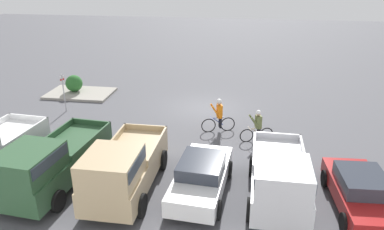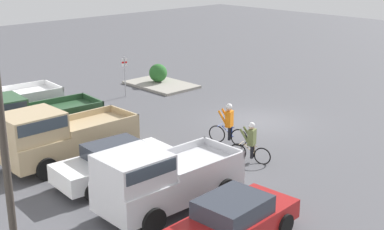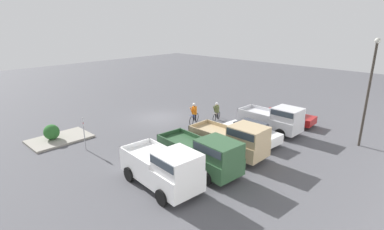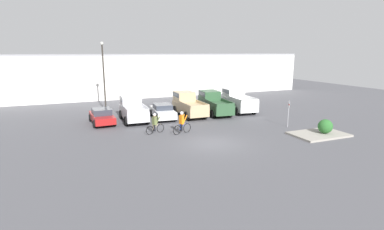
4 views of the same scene
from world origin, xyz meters
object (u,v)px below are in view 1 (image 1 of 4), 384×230
Objects in this scene: sedan_0 at (360,191)px; cyclist_1 at (257,126)px; sedan_1 at (201,176)px; pickup_truck_1 at (123,168)px; fire_lane_sign at (63,89)px; pickup_truck_2 at (50,163)px; cyclist_0 at (219,115)px; pickup_truck_0 at (280,177)px; shrub at (74,83)px.

cyclist_1 is at bearing -54.63° from sedan_0.
pickup_truck_1 is at bearing 11.71° from sedan_1.
fire_lane_sign reaches higher than cyclist_1.
pickup_truck_1 reaches higher than pickup_truck_2.
pickup_truck_0 is at bearing 113.65° from cyclist_0.
cyclist_1 reaches higher than sedan_1.
pickup_truck_1 reaches higher than shrub.
pickup_truck_1 reaches higher than cyclist_0.
pickup_truck_1 is at bearing 64.75° from cyclist_0.
cyclist_0 is at bearing -132.83° from pickup_truck_2.
pickup_truck_1 is 3.18× the size of cyclist_1.
sedan_1 is at bearing -168.29° from pickup_truck_1.
sedan_1 is at bearing -1.01° from sedan_0.
pickup_truck_0 is 4.42× the size of shrub.
shrub is at bearing -34.02° from sedan_0.
cyclist_0 is (-2.96, -6.27, -0.25)m from pickup_truck_1.
pickup_truck_0 is 2.96× the size of cyclist_1.
cyclist_1 is (3.50, -4.93, 0.12)m from sedan_0.
pickup_truck_1 reaches higher than cyclist_1.
cyclist_0 reaches higher than shrub.
pickup_truck_2 is (8.44, 0.24, 0.01)m from pickup_truck_0.
pickup_truck_1 reaches higher than sedan_1.
sedan_1 is 5.69m from cyclist_0.
sedan_0 is 3.92× the size of shrub.
pickup_truck_1 is (5.59, 0.25, 0.03)m from pickup_truck_0.
cyclist_0 is at bearing -91.56° from sedan_1.
cyclist_1 is at bearing 168.13° from fire_lane_sign.
cyclist_1 is at bearing -145.10° from pickup_truck_2.
pickup_truck_0 reaches higher than cyclist_1.
pickup_truck_2 is at bearing -0.22° from pickup_truck_1.
pickup_truck_0 is at bearing 139.85° from shrub.
pickup_truck_2 reaches higher than pickup_truck_0.
pickup_truck_2 is 5.19× the size of shrub.
pickup_truck_2 is 2.52× the size of fire_lane_sign.
fire_lane_sign is at bearing 106.11° from shrub.
pickup_truck_1 is 0.91× the size of pickup_truck_2.
pickup_truck_2 reaches higher than shrub.
fire_lane_sign is (11.02, -2.32, 0.56)m from cyclist_1.
pickup_truck_2 is at bearing 5.76° from sedan_1.
sedan_0 is at bearing -177.60° from pickup_truck_2.
pickup_truck_1 is at bearing 3.28° from sedan_0.
sedan_0 is 2.63× the size of cyclist_1.
fire_lane_sign is at bearing -26.53° from sedan_0.
fire_lane_sign is (8.92, -7.15, 0.65)m from sedan_1.
fire_lane_sign reaches higher than shrub.
cyclist_1 is at bearing -132.15° from pickup_truck_1.
pickup_truck_1 is at bearing 2.54° from pickup_truck_0.
pickup_truck_1 is 9.86m from fire_lane_sign.
cyclist_0 is 2.13m from cyclist_1.
cyclist_1 is 0.72× the size of fire_lane_sign.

